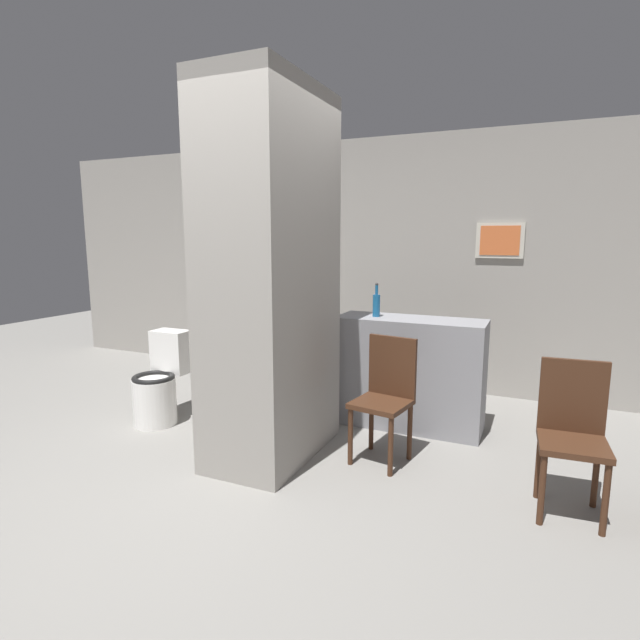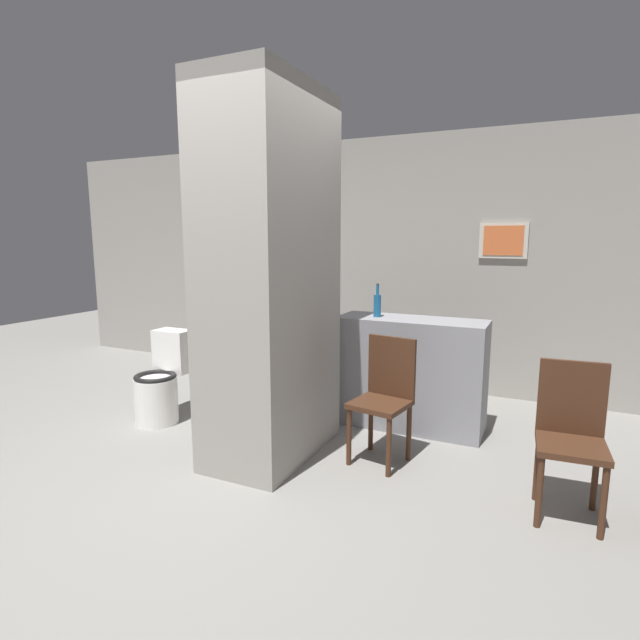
# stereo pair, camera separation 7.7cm
# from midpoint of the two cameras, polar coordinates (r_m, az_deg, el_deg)

# --- Properties ---
(ground_plane) EXTENTS (14.00, 14.00, 0.00)m
(ground_plane) POSITION_cam_midpoint_polar(r_m,az_deg,el_deg) (3.55, -12.52, -17.34)
(ground_plane) COLOR gray
(wall_back) EXTENTS (8.00, 0.09, 2.60)m
(wall_back) POSITION_cam_midpoint_polar(r_m,az_deg,el_deg) (5.50, 3.50, 6.55)
(wall_back) COLOR gray
(wall_back) RESTS_ON ground_plane
(pillar_center) EXTENTS (0.65, 1.08, 2.60)m
(pillar_center) POSITION_cam_midpoint_polar(r_m,az_deg,el_deg) (3.55, -6.24, 4.82)
(pillar_center) COLOR gray
(pillar_center) RESTS_ON ground_plane
(counter_shelf) EXTENTS (1.21, 0.44, 0.92)m
(counter_shelf) POSITION_cam_midpoint_polar(r_m,az_deg,el_deg) (4.26, 9.62, -5.96)
(counter_shelf) COLOR gray
(counter_shelf) RESTS_ON ground_plane
(toilet) EXTENTS (0.36, 0.52, 0.77)m
(toilet) POSITION_cam_midpoint_polar(r_m,az_deg,el_deg) (4.56, -18.31, -7.02)
(toilet) COLOR white
(toilet) RESTS_ON ground_plane
(chair_near_pillar) EXTENTS (0.42, 0.42, 0.88)m
(chair_near_pillar) POSITION_cam_midpoint_polar(r_m,az_deg,el_deg) (3.60, 6.89, -8.36)
(chair_near_pillar) COLOR #422616
(chair_near_pillar) RESTS_ON ground_plane
(chair_by_doorway) EXTENTS (0.39, 0.39, 0.88)m
(chair_by_doorway) POSITION_cam_midpoint_polar(r_m,az_deg,el_deg) (3.26, 26.27, -11.31)
(chair_by_doorway) COLOR #422616
(chair_by_doorway) RESTS_ON ground_plane
(bicycle) EXTENTS (1.59, 0.42, 0.70)m
(bicycle) POSITION_cam_midpoint_polar(r_m,az_deg,el_deg) (4.94, -6.35, -5.19)
(bicycle) COLOR black
(bicycle) RESTS_ON ground_plane
(bottle_tall) EXTENTS (0.06, 0.06, 0.28)m
(bottle_tall) POSITION_cam_midpoint_polar(r_m,az_deg,el_deg) (4.20, 5.94, 1.80)
(bottle_tall) COLOR #19598C
(bottle_tall) RESTS_ON counter_shelf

